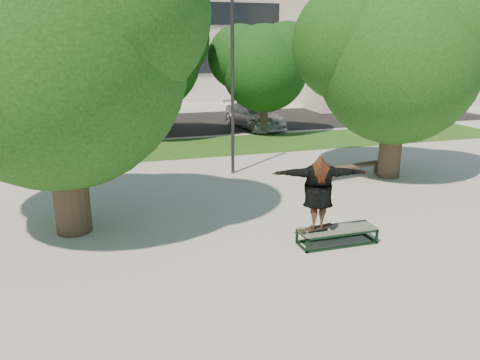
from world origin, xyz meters
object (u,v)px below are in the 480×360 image
object	(u,v)px
car_silver_b	(254,115)
grind_box	(337,236)
lamppost	(232,83)
car_silver_a	(97,122)
tree_left	(51,44)
tree_right	(395,54)
car_grey	(139,115)
car_dark	(68,119)
bench	(355,167)

from	to	relation	value
car_silver_b	grind_box	bearing A→B (deg)	-111.17
car_silver_b	lamppost	bearing A→B (deg)	-122.92
car_silver_b	car_silver_a	bearing A→B (deg)	168.80
tree_left	tree_right	size ratio (longest dim) A/B	1.09
car_grey	car_dark	bearing A→B (deg)	-174.84
car_silver_a	car_grey	distance (m)	2.98
car_dark	tree_right	bearing A→B (deg)	-44.39
grind_box	tree_left	bearing A→B (deg)	155.99
car_silver_a	car_grey	xyz separation A→B (m)	(2.25, 1.94, -0.04)
tree_left	car_silver_b	size ratio (longest dim) A/B	1.54
car_silver_a	lamppost	bearing A→B (deg)	-60.38
car_grey	car_silver_b	xyz separation A→B (m)	(5.91, -2.17, 0.03)
tree_left	car_grey	world-z (taller)	tree_left
car_dark	car_silver_a	bearing A→B (deg)	-42.56
lamppost	car_silver_a	xyz separation A→B (m)	(-4.50, 8.72, -2.47)
car_silver_a	tree_right	bearing A→B (deg)	-46.16
car_silver_a	bench	bearing A→B (deg)	-49.08
tree_right	tree_left	bearing A→B (deg)	-168.97
tree_left	bench	world-z (taller)	tree_left
lamppost	tree_right	bearing A→B (deg)	-21.28
car_silver_b	tree_right	bearing A→B (deg)	-92.74
lamppost	tree_left	bearing A→B (deg)	-143.58
lamppost	car_silver_b	xyz separation A→B (m)	(3.66, 8.50, -2.48)
tree_right	bench	world-z (taller)	tree_right
grind_box	car_dark	world-z (taller)	car_dark
tree_right	grind_box	bearing A→B (deg)	-133.17
tree_right	car_silver_a	world-z (taller)	tree_right
tree_left	car_silver_a	world-z (taller)	tree_left
car_dark	car_silver_b	distance (m)	9.69
grind_box	bench	size ratio (longest dim) A/B	0.64
grind_box	bench	world-z (taller)	bench
grind_box	car_dark	bearing A→B (deg)	111.19
bench	tree_left	bearing A→B (deg)	-176.94
grind_box	bench	xyz separation A→B (m)	(3.25, 4.80, 0.17)
bench	car_dark	bearing A→B (deg)	118.88
tree_left	tree_right	world-z (taller)	tree_left
tree_left	car_grey	size ratio (longest dim) A/B	1.54
tree_left	car_silver_b	distance (m)	15.75
lamppost	grind_box	world-z (taller)	lamppost
lamppost	grind_box	xyz separation A→B (m)	(0.59, -6.53, -2.96)
car_grey	car_silver_b	size ratio (longest dim) A/B	1.00
tree_left	car_grey	bearing A→B (deg)	78.20
tree_left	bench	xyz separation A→B (m)	(9.13, 2.18, -4.07)
tree_left	lamppost	xyz separation A→B (m)	(5.29, 3.91, -1.27)
tree_right	car_silver_a	xyz separation A→B (m)	(-9.42, 10.64, -3.41)
bench	car_dark	size ratio (longest dim) A/B	0.70
tree_right	grind_box	distance (m)	7.43
car_dark	grind_box	bearing A→B (deg)	-64.96
car_silver_a	car_silver_b	bearing A→B (deg)	0.75
car_grey	tree_left	bearing A→B (deg)	-104.29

